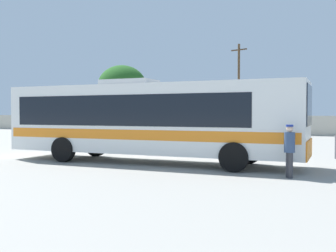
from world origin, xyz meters
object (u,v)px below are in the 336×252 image
attendant_by_bus_door (289,148)px  roadside_tree_left (122,86)px  coach_bus_white_orange (146,118)px  parked_car_second_grey (173,127)px  roadside_tree_midleft (192,95)px  parked_car_leftmost_dark_blue (124,126)px  utility_pole_near (239,87)px

attendant_by_bus_door → roadside_tree_left: 37.37m
coach_bus_white_orange → parked_car_second_grey: 21.47m
coach_bus_white_orange → parked_car_second_grey: bearing=110.9°
roadside_tree_left → roadside_tree_midleft: roadside_tree_left is taller
coach_bus_white_orange → parked_car_leftmost_dark_blue: coach_bus_white_orange is taller
attendant_by_bus_door → utility_pole_near: (-8.66, 27.32, 3.80)m
attendant_by_bus_door → utility_pole_near: size_ratio=0.18×
coach_bus_white_orange → attendant_by_bus_door: bearing=-15.6°
coach_bus_white_orange → parked_car_leftmost_dark_blue: (-13.01, 20.07, -1.03)m
parked_car_second_grey → utility_pole_near: utility_pole_near is taller
utility_pole_near → roadside_tree_left: 14.84m
utility_pole_near → parked_car_leftmost_dark_blue: bearing=-151.4°
parked_car_second_grey → roadside_tree_left: size_ratio=0.57×
parked_car_leftmost_dark_blue → roadside_tree_left: bearing=122.3°
parked_car_leftmost_dark_blue → roadside_tree_left: size_ratio=0.59×
parked_car_second_grey → coach_bus_white_orange: bearing=-69.1°
coach_bus_white_orange → attendant_by_bus_door: size_ratio=7.43×
parked_car_leftmost_dark_blue → parked_car_second_grey: (5.36, -0.04, -0.05)m
roadside_tree_left → roadside_tree_midleft: size_ratio=1.43×
roadside_tree_midleft → utility_pole_near: bearing=-9.5°
parked_car_leftmost_dark_blue → attendant_by_bus_door: bearing=-48.9°
coach_bus_white_orange → roadside_tree_midleft: 27.91m
utility_pole_near → parked_car_second_grey: bearing=-131.2°
attendant_by_bus_door → parked_car_leftmost_dark_blue: (-18.95, 21.72, -0.15)m
attendant_by_bus_door → utility_pole_near: utility_pole_near is taller
roadside_tree_left → roadside_tree_midleft: bearing=-3.4°
parked_car_leftmost_dark_blue → roadside_tree_midleft: 8.75m
coach_bus_white_orange → attendant_by_bus_door: coach_bus_white_orange is taller
coach_bus_white_orange → parked_car_second_grey: (-7.65, 20.03, -1.08)m
roadside_tree_midleft → roadside_tree_left: bearing=176.6°
coach_bus_white_orange → roadside_tree_midleft: bearing=107.1°
parked_car_second_grey → utility_pole_near: (4.93, 5.64, 4.00)m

